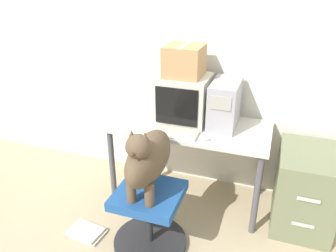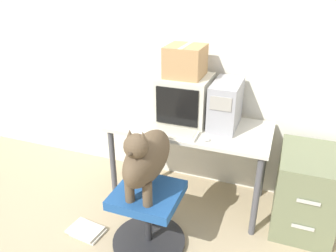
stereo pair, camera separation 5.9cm
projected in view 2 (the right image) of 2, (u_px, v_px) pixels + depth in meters
name	position (u px, v px, depth m)	size (l,w,h in m)	color
ground_plane	(177.00, 219.00, 2.80)	(12.00, 12.00, 0.00)	tan
wall_back	(205.00, 50.00, 2.84)	(8.00, 0.05, 2.60)	silver
desk	(190.00, 135.00, 2.79)	(1.34, 0.63, 0.75)	beige
crt_monitor	(184.00, 99.00, 2.76)	(0.43, 0.40, 0.39)	beige
pc_tower	(226.00, 105.00, 2.66)	(0.22, 0.43, 0.38)	#99999E
keyboard	(169.00, 132.00, 2.60)	(0.47, 0.17, 0.03)	beige
computer_mouse	(206.00, 139.00, 2.49)	(0.06, 0.04, 0.03)	silver
office_chair	(148.00, 217.00, 2.44)	(0.56, 0.56, 0.49)	#262628
dog	(146.00, 157.00, 2.22)	(0.24, 0.60, 0.54)	brown
filing_cabinet	(305.00, 191.00, 2.61)	(0.45, 0.62, 0.66)	#6B7251
cardboard_box	(185.00, 61.00, 2.63)	(0.30, 0.31, 0.25)	#A87F51
book_stack_floor	(87.00, 231.00, 2.64)	(0.30, 0.22, 0.04)	silver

